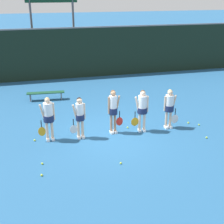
% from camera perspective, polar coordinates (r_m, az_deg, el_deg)
% --- Properties ---
extents(ground_plane, '(140.00, 140.00, 0.00)m').
position_cam_1_polar(ground_plane, '(12.51, -0.02, -3.99)').
color(ground_plane, '#235684').
extents(fence_windscreen, '(60.00, 0.08, 3.22)m').
position_cam_1_polar(fence_windscreen, '(20.28, -6.40, 10.70)').
color(fence_windscreen, black).
rests_on(fence_windscreen, ground_plane).
extents(scoreboard, '(3.33, 0.15, 5.81)m').
position_cam_1_polar(scoreboard, '(21.65, -11.01, 18.83)').
color(scoreboard, '#515156').
rests_on(scoreboard, ground_plane).
extents(bench_courtside, '(1.95, 0.51, 0.42)m').
position_cam_1_polar(bench_courtside, '(16.54, -12.03, 3.37)').
color(bench_courtside, '#19472D').
rests_on(bench_courtside, ground_plane).
extents(player_0, '(0.67, 0.40, 1.72)m').
position_cam_1_polar(player_0, '(11.82, -11.57, -0.63)').
color(player_0, beige).
rests_on(player_0, ground_plane).
extents(player_1, '(0.63, 0.34, 1.66)m').
position_cam_1_polar(player_1, '(11.85, -5.93, -0.50)').
color(player_1, beige).
rests_on(player_1, ground_plane).
extents(player_2, '(0.62, 0.34, 1.79)m').
position_cam_1_polar(player_2, '(12.19, 0.24, 0.70)').
color(player_2, tan).
rests_on(player_2, ground_plane).
extents(player_3, '(0.69, 0.40, 1.74)m').
position_cam_1_polar(player_3, '(12.41, 5.56, 0.87)').
color(player_3, beige).
rests_on(player_3, ground_plane).
extents(player_4, '(0.68, 0.39, 1.66)m').
position_cam_1_polar(player_4, '(12.89, 10.45, 1.15)').
color(player_4, beige).
rests_on(player_4, ground_plane).
extents(tennis_ball_0, '(0.07, 0.07, 0.07)m').
position_cam_1_polar(tennis_ball_0, '(10.67, -12.65, -9.19)').
color(tennis_ball_0, '#CCE033').
rests_on(tennis_ball_0, ground_plane).
extents(tennis_ball_1, '(0.07, 0.07, 0.07)m').
position_cam_1_polar(tennis_ball_1, '(12.27, -13.96, -5.03)').
color(tennis_ball_1, '#CCE033').
rests_on(tennis_ball_1, ground_plane).
extents(tennis_ball_2, '(0.07, 0.07, 0.07)m').
position_cam_1_polar(tennis_ball_2, '(12.66, 16.91, -4.49)').
color(tennis_ball_2, '#CCE033').
rests_on(tennis_ball_2, ground_plane).
extents(tennis_ball_3, '(0.07, 0.07, 0.07)m').
position_cam_1_polar(tennis_ball_3, '(13.83, 13.77, -1.91)').
color(tennis_ball_3, '#CCE033').
rests_on(tennis_ball_3, ground_plane).
extents(tennis_ball_4, '(0.07, 0.07, 0.07)m').
position_cam_1_polar(tennis_ball_4, '(10.07, -12.75, -11.19)').
color(tennis_ball_4, '#CCE033').
rests_on(tennis_ball_4, ground_plane).
extents(tennis_ball_5, '(0.07, 0.07, 0.07)m').
position_cam_1_polar(tennis_ball_5, '(12.99, 2.87, -2.85)').
color(tennis_ball_5, '#CCE033').
rests_on(tennis_ball_5, ground_plane).
extents(tennis_ball_6, '(0.07, 0.07, 0.07)m').
position_cam_1_polar(tennis_ball_6, '(13.74, 15.61, -2.25)').
color(tennis_ball_6, '#CCE033').
rests_on(tennis_ball_6, ground_plane).
extents(tennis_ball_7, '(0.07, 0.07, 0.07)m').
position_cam_1_polar(tennis_ball_7, '(10.45, 1.61, -9.32)').
color(tennis_ball_7, '#CCE033').
rests_on(tennis_ball_7, ground_plane).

